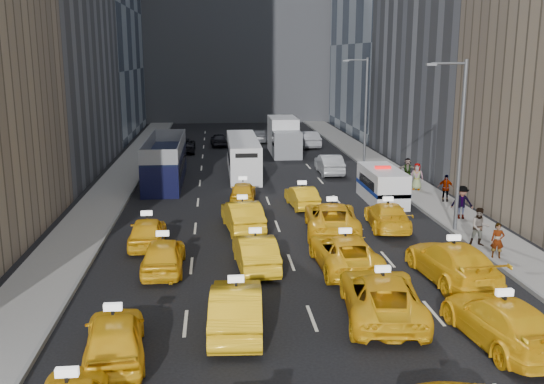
{
  "coord_description": "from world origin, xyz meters",
  "views": [
    {
      "loc": [
        -3.33,
        -17.94,
        9.22
      ],
      "look_at": [
        -0.32,
        13.72,
        2.0
      ],
      "focal_mm": 40.0,
      "sensor_mm": 36.0,
      "label": 1
    }
  ],
  "objects_px": {
    "nypd_van": "(382,186)",
    "box_truck": "(284,136)",
    "double_decker": "(165,161)",
    "pedestrian_0": "(498,241)",
    "city_bus": "(243,156)"
  },
  "relations": [
    {
      "from": "nypd_van",
      "to": "double_decker",
      "type": "xyz_separation_m",
      "value": [
        -14.27,
        7.51,
        0.55
      ]
    },
    {
      "from": "city_bus",
      "to": "box_truck",
      "type": "distance_m",
      "value": 10.3
    },
    {
      "from": "double_decker",
      "to": "pedestrian_0",
      "type": "bearing_deg",
      "value": -52.88
    },
    {
      "from": "double_decker",
      "to": "box_truck",
      "type": "height_order",
      "value": "box_truck"
    },
    {
      "from": "pedestrian_0",
      "to": "nypd_van",
      "type": "bearing_deg",
      "value": 118.66
    },
    {
      "from": "box_truck",
      "to": "pedestrian_0",
      "type": "xyz_separation_m",
      "value": [
        6.2,
        -31.46,
        -0.71
      ]
    },
    {
      "from": "double_decker",
      "to": "pedestrian_0",
      "type": "height_order",
      "value": "double_decker"
    },
    {
      "from": "double_decker",
      "to": "box_truck",
      "type": "distance_m",
      "value": 15.92
    },
    {
      "from": "double_decker",
      "to": "box_truck",
      "type": "bearing_deg",
      "value": 46.86
    },
    {
      "from": "box_truck",
      "to": "pedestrian_0",
      "type": "height_order",
      "value": "box_truck"
    },
    {
      "from": "nypd_van",
      "to": "box_truck",
      "type": "relative_size",
      "value": 0.7
    },
    {
      "from": "city_bus",
      "to": "pedestrian_0",
      "type": "relative_size",
      "value": 6.76
    },
    {
      "from": "double_decker",
      "to": "pedestrian_0",
      "type": "relative_size",
      "value": 6.91
    },
    {
      "from": "city_bus",
      "to": "box_truck",
      "type": "relative_size",
      "value": 1.43
    },
    {
      "from": "nypd_van",
      "to": "pedestrian_0",
      "type": "xyz_separation_m",
      "value": [
        2.13,
        -11.72,
        -0.09
      ]
    }
  ]
}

